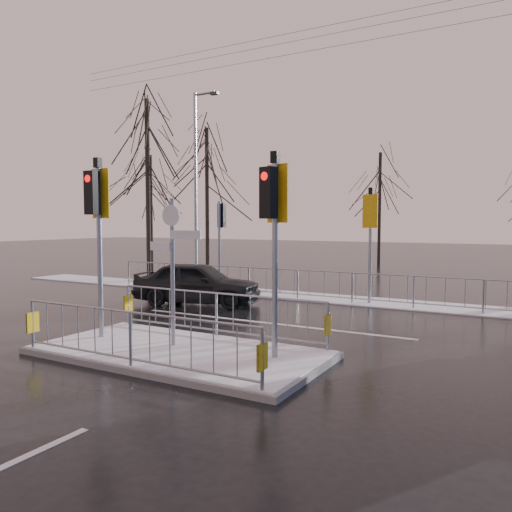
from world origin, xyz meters
The scene contains 11 objects.
ground centered at (0.00, 0.00, 0.00)m, with size 120.00×120.00×0.00m, color black.
snow_verge centered at (0.00, 8.60, 0.02)m, with size 30.00×2.00×0.04m, color white.
lane_markings centered at (0.00, -0.33, 0.00)m, with size 8.00×11.38×0.01m.
traffic_island centered at (-0.01, 0.01, 0.39)m, with size 6.00×3.04×4.15m.
far_kerb_fixtures centered at (0.29, 8.09, 1.02)m, with size 18.00×0.65×3.83m.
car_far_lane centered at (-3.45, 5.39, 0.72)m, with size 1.69×4.21×1.43m, color black.
tree_near_a centered at (-10.50, 11.00, 6.11)m, with size 4.75×4.75×8.97m.
tree_near_b centered at (-8.00, 12.50, 5.15)m, with size 4.00×4.00×7.55m.
tree_near_c centered at (-12.50, 13.50, 4.50)m, with size 3.50×3.50×6.61m.
tree_far_a centered at (-2.00, 22.00, 4.82)m, with size 3.75×3.75×7.08m.
street_lamp_left centered at (-6.43, 9.50, 4.49)m, with size 1.25×0.18×8.20m.
Camera 1 is at (6.30, -7.97, 2.73)m, focal length 35.00 mm.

